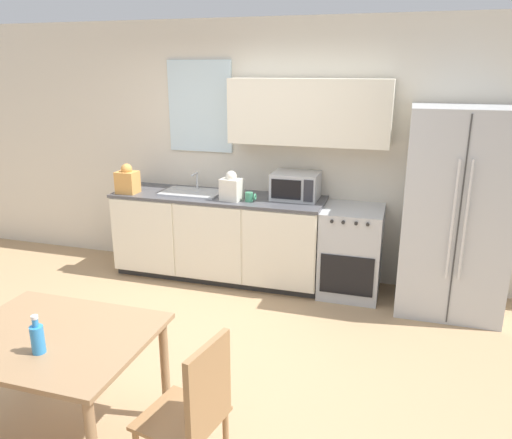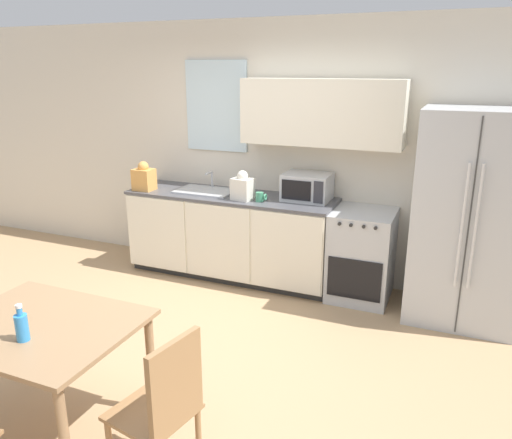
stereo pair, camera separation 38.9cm
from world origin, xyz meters
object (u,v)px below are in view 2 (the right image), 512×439
at_px(coffee_mug, 260,197).
at_px(dining_table, 42,339).
at_px(microwave, 307,187).
at_px(drink_bottle, 22,326).
at_px(refrigerator, 469,218).
at_px(dining_chair_side, 165,403).
at_px(oven_range, 362,255).

xyz_separation_m(coffee_mug, dining_table, (-0.40, -2.52, -0.33)).
relative_size(microwave, dining_table, 0.42).
bearing_deg(coffee_mug, drink_bottle, -97.21).
bearing_deg(coffee_mug, refrigerator, 2.74).
height_order(coffee_mug, drink_bottle, coffee_mug).
distance_m(coffee_mug, drink_bottle, 2.72).
distance_m(refrigerator, dining_chair_side, 3.09).
xyz_separation_m(microwave, dining_chair_side, (0.13, -2.88, -0.52)).
xyz_separation_m(coffee_mug, dining_chair_side, (0.54, -2.63, -0.44)).
bearing_deg(dining_table, microwave, 73.74).
height_order(dining_chair_side, drink_bottle, drink_bottle).
bearing_deg(dining_chair_side, refrigerator, -16.07).
relative_size(oven_range, dining_table, 0.80).
xyz_separation_m(refrigerator, microwave, (-1.53, 0.16, 0.11)).
bearing_deg(microwave, coffee_mug, -148.73).
distance_m(coffee_mug, dining_chair_side, 2.72).
relative_size(dining_table, drink_bottle, 5.07).
relative_size(oven_range, dining_chair_side, 0.96).
distance_m(refrigerator, dining_table, 3.52).
distance_m(dining_table, dining_chair_side, 0.95).
height_order(microwave, drink_bottle, microwave).
distance_m(oven_range, dining_table, 3.04).
distance_m(coffee_mug, dining_table, 2.58).
relative_size(microwave, dining_chair_side, 0.50).
bearing_deg(coffee_mug, oven_range, 8.59).
xyz_separation_m(oven_range, dining_chair_side, (-0.48, -2.78, 0.09)).
bearing_deg(oven_range, refrigerator, -3.79).
distance_m(oven_range, refrigerator, 1.05).
xyz_separation_m(coffee_mug, drink_bottle, (-0.34, -2.70, -0.14)).
relative_size(oven_range, refrigerator, 0.47).
height_order(refrigerator, dining_table, refrigerator).
bearing_deg(oven_range, dining_chair_side, -99.80).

